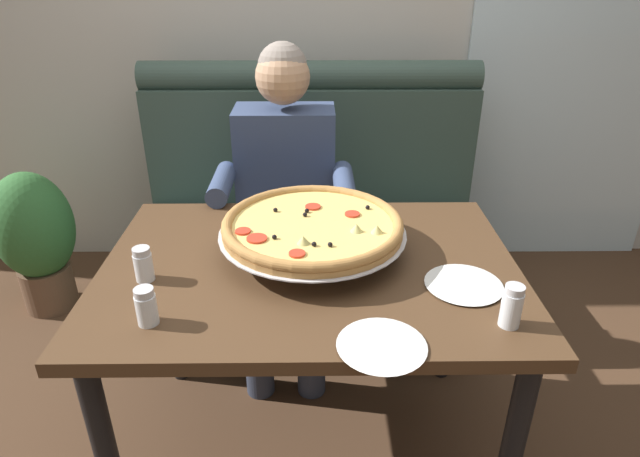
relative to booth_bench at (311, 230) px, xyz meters
name	(u,v)px	position (x,y,z in m)	size (l,w,h in m)	color
ground_plane	(311,444)	(0.00, -0.90, -0.40)	(16.00, 16.00, 0.00)	#4C3321
booth_bench	(311,230)	(0.00, 0.00, 0.00)	(1.57, 0.78, 1.13)	#384C42
dining_table	(310,290)	(0.00, -0.90, 0.26)	(1.22, 0.86, 0.75)	#4C331E
diner_main	(285,191)	(-0.10, -0.27, 0.31)	(0.54, 0.64, 1.27)	#2D3342
pizza	(313,226)	(0.01, -0.83, 0.44)	(0.56, 0.56, 0.12)	silver
shaker_pepper_flakes	(147,309)	(-0.40, -1.18, 0.39)	(0.05, 0.05, 0.10)	white
shaker_oregano	(144,266)	(-0.46, -0.98, 0.39)	(0.05, 0.05, 0.10)	white
shaker_parmesan	(511,309)	(0.49, -1.20, 0.40)	(0.05, 0.05, 0.11)	white
plate_near_left	(464,283)	(0.42, -1.03, 0.36)	(0.21, 0.21, 0.02)	white
plate_near_right	(382,344)	(0.17, -1.28, 0.36)	(0.21, 0.21, 0.02)	white
potted_plant	(35,236)	(-1.29, -0.03, -0.01)	(0.36, 0.36, 0.70)	brown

